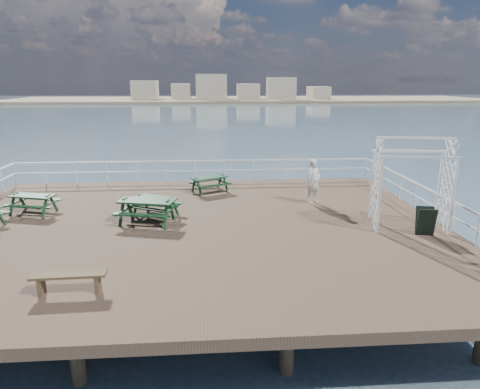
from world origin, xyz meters
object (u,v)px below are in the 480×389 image
at_px(picnic_table_c, 210,181).
at_px(person, 314,181).
at_px(picnic_table_d, 33,200).
at_px(trellis_arbor, 411,188).
at_px(flat_bench_near, 69,278).
at_px(picnic_table_e, 147,206).
at_px(picnic_table_b, 155,202).

relative_size(picnic_table_c, person, 1.12).
bearing_deg(person, picnic_table_d, 154.43).
bearing_deg(picnic_table_c, trellis_arbor, -66.35).
bearing_deg(flat_bench_near, picnic_table_e, 75.29).
xyz_separation_m(picnic_table_b, picnic_table_d, (-4.76, 0.64, 0.00)).
height_order(picnic_table_c, trellis_arbor, trellis_arbor).
height_order(picnic_table_d, trellis_arbor, trellis_arbor).
relative_size(picnic_table_e, trellis_arbor, 0.72).
distance_m(picnic_table_e, trellis_arbor, 9.28).
bearing_deg(picnic_table_e, person, 31.85).
distance_m(trellis_arbor, person, 4.18).
height_order(picnic_table_b, picnic_table_e, picnic_table_e).
distance_m(picnic_table_e, flat_bench_near, 5.33).
height_order(flat_bench_near, trellis_arbor, trellis_arbor).
relative_size(picnic_table_c, flat_bench_near, 1.16).
xyz_separation_m(picnic_table_b, picnic_table_c, (2.08, 3.42, -0.01)).
bearing_deg(person, picnic_table_b, 162.34).
relative_size(picnic_table_c, picnic_table_d, 1.04).
bearing_deg(picnic_table_b, picnic_table_d, -159.23).
relative_size(picnic_table_e, person, 1.24).
xyz_separation_m(picnic_table_e, trellis_arbor, (9.17, -1.15, 0.80)).
bearing_deg(picnic_table_e, picnic_table_d, 175.81).
bearing_deg(person, trellis_arbor, -80.13).
distance_m(picnic_table_d, picnic_table_e, 4.81).
bearing_deg(trellis_arbor, picnic_table_c, 151.81).
xyz_separation_m(picnic_table_c, person, (4.30, -2.19, 0.41)).
xyz_separation_m(flat_bench_near, trellis_arbor, (10.33, 4.04, 1.03)).
height_order(picnic_table_c, picnic_table_e, picnic_table_e).
bearing_deg(picnic_table_d, picnic_table_e, -2.75).
bearing_deg(picnic_table_d, flat_bench_near, -47.53).
bearing_deg(trellis_arbor, picnic_table_e, -177.05).
height_order(picnic_table_e, person, person).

